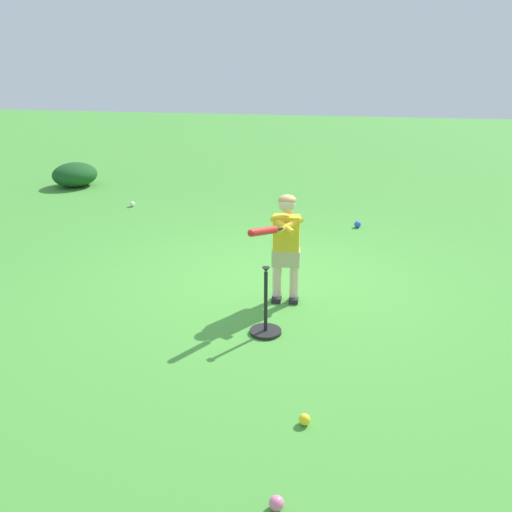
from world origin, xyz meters
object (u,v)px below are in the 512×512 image
child_batter (285,240)px  batting_tee (266,322)px  play_ball_far_left (276,503)px  play_ball_near_batter (290,214)px  play_ball_behind_batter (132,204)px  play_ball_center_lawn (358,224)px  play_ball_by_bucket (305,419)px

child_batter → batting_tee: (-0.69, 0.05, -0.55)m
batting_tee → play_ball_far_left: bearing=-166.9°
play_ball_far_left → batting_tee: 1.99m
play_ball_near_batter → play_ball_behind_batter: bearing=88.9°
child_batter → play_ball_behind_batter: 4.49m
child_batter → play_ball_center_lawn: child_batter is taller
play_ball_center_lawn → play_ball_near_batter: 1.12m
play_ball_by_bucket → play_ball_near_batter: bearing=10.1°
play_ball_behind_batter → play_ball_far_left: play_ball_behind_batter is taller
play_ball_by_bucket → child_batter: bearing=13.6°
play_ball_far_left → play_ball_near_batter: 5.83m
play_ball_center_lawn → play_ball_near_batter: size_ratio=1.14×
play_ball_behind_batter → play_ball_center_lawn: size_ratio=0.93×
play_ball_by_bucket → batting_tee: batting_tee is taller
batting_tee → play_ball_center_lawn: bearing=-10.7°
play_ball_far_left → play_ball_near_batter: size_ratio=0.98×
play_ball_by_bucket → play_ball_center_lawn: size_ratio=0.82×
play_ball_far_left → batting_tee: size_ratio=0.13×
play_ball_far_left → play_ball_center_lawn: play_ball_center_lawn is taller
play_ball_behind_batter → play_ball_far_left: bearing=-149.0°
batting_tee → play_ball_near_batter: bearing=5.9°
play_ball_behind_batter → child_batter: bearing=-135.9°
play_ball_center_lawn → play_ball_behind_batter: bearing=83.5°
play_ball_behind_batter → batting_tee: bearing=-141.9°
child_batter → play_ball_by_bucket: (-1.89, -0.46, -0.61)m
play_ball_center_lawn → batting_tee: (-3.46, 0.66, 0.06)m
batting_tee → play_ball_behind_batter: bearing=38.1°
play_ball_by_bucket → play_ball_near_batter: 5.11m
play_ball_far_left → play_ball_behind_batter: bearing=31.0°
play_ball_by_bucket → play_ball_center_lawn: 4.66m
child_batter → play_ball_behind_batter: (3.19, 3.09, -0.61)m
play_ball_behind_batter → play_ball_near_batter: play_ball_behind_batter is taller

